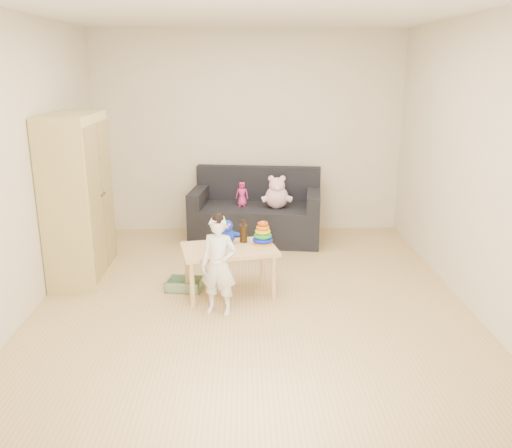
{
  "coord_description": "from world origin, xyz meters",
  "views": [
    {
      "loc": [
        -0.07,
        -4.86,
        2.15
      ],
      "look_at": [
        0.05,
        0.25,
        0.65
      ],
      "focal_mm": 38.0,
      "sensor_mm": 36.0,
      "label": 1
    }
  ],
  "objects_px": {
    "play_table": "(229,270)",
    "toddler": "(219,266)",
    "sofa": "(256,223)",
    "wardrobe": "(78,199)"
  },
  "relations": [
    {
      "from": "play_table",
      "to": "sofa",
      "type": "bearing_deg",
      "value": 80.02
    },
    {
      "from": "sofa",
      "to": "toddler",
      "type": "xyz_separation_m",
      "value": [
        -0.37,
        -2.11,
        0.22
      ]
    },
    {
      "from": "sofa",
      "to": "toddler",
      "type": "height_order",
      "value": "toddler"
    },
    {
      "from": "sofa",
      "to": "play_table",
      "type": "xyz_separation_m",
      "value": [
        -0.29,
        -1.67,
        0.01
      ]
    },
    {
      "from": "toddler",
      "to": "play_table",
      "type": "bearing_deg",
      "value": 97.27
    },
    {
      "from": "toddler",
      "to": "sofa",
      "type": "bearing_deg",
      "value": 97.49
    },
    {
      "from": "toddler",
      "to": "wardrobe",
      "type": "bearing_deg",
      "value": 166.23
    },
    {
      "from": "wardrobe",
      "to": "sofa",
      "type": "xyz_separation_m",
      "value": [
        1.83,
        1.23,
        -0.62
      ]
    },
    {
      "from": "wardrobe",
      "to": "play_table",
      "type": "xyz_separation_m",
      "value": [
        1.54,
        -0.45,
        -0.62
      ]
    },
    {
      "from": "play_table",
      "to": "toddler",
      "type": "distance_m",
      "value": 0.49
    }
  ]
}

